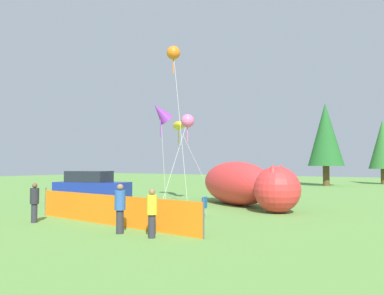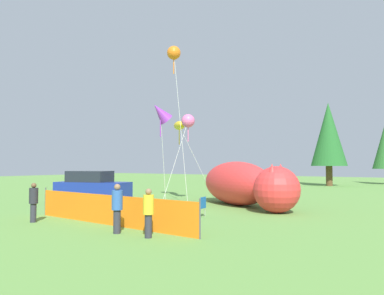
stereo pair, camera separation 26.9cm
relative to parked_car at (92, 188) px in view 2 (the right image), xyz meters
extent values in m
plane|color=#609342|center=(4.78, -0.97, -0.96)|extent=(120.00, 120.00, 0.00)
cube|color=navy|center=(0.05, 0.01, -0.18)|extent=(4.62, 2.69, 1.07)
cube|color=#1E232D|center=(-0.16, -0.04, 0.68)|extent=(2.69, 2.07, 0.64)
cylinder|color=black|center=(1.15, 1.14, -0.67)|extent=(0.64, 0.37, 0.60)
cylinder|color=black|center=(1.55, -0.43, -0.67)|extent=(0.64, 0.37, 0.60)
cylinder|color=black|center=(-1.46, 0.46, -0.67)|extent=(0.64, 0.37, 0.60)
cylinder|color=black|center=(-1.05, -1.11, -0.67)|extent=(0.64, 0.37, 0.60)
cube|color=#1959A5|center=(7.91, -0.83, -0.56)|extent=(0.60, 0.60, 0.03)
cube|color=#1959A5|center=(8.17, -0.80, -0.32)|extent=(0.08, 0.52, 0.49)
cylinder|color=#A5A5AD|center=(7.71, -1.09, -0.76)|extent=(0.02, 0.02, 0.40)
cylinder|color=#A5A5AD|center=(7.66, -0.63, -0.76)|extent=(0.02, 0.02, 0.40)
cylinder|color=#A5A5AD|center=(8.17, -1.04, -0.76)|extent=(0.02, 0.02, 0.40)
cylinder|color=#A5A5AD|center=(8.12, -0.58, -0.76)|extent=(0.02, 0.02, 0.40)
ellipsoid|color=red|center=(7.06, 4.60, 0.29)|extent=(6.87, 5.80, 2.52)
ellipsoid|color=yellow|center=(7.06, 4.60, -0.27)|extent=(4.55, 3.94, 1.13)
sphere|color=red|center=(10.41, 2.32, 0.17)|extent=(2.26, 2.26, 2.26)
cone|color=red|center=(10.41, 2.89, 1.07)|extent=(0.63, 0.63, 0.68)
cone|color=red|center=(10.41, 1.75, 1.07)|extent=(0.63, 0.63, 0.68)
cube|color=orange|center=(6.21, -4.67, -0.39)|extent=(8.96, 0.77, 1.16)
cylinder|color=#4C4C51|center=(1.73, -4.30, -0.33)|extent=(0.05, 0.05, 1.27)
cylinder|color=#4C4C51|center=(10.69, -5.03, -0.33)|extent=(0.05, 0.05, 1.27)
cylinder|color=#2D2D38|center=(7.82, -5.78, -0.57)|extent=(0.25, 0.25, 0.80)
cylinder|color=#2D59A5|center=(7.82, -5.78, 0.17)|extent=(0.37, 0.37, 0.67)
sphere|color=#8C6647|center=(7.82, -5.78, 0.61)|extent=(0.22, 0.22, 0.22)
cylinder|color=#2D2D38|center=(9.20, -5.78, -0.59)|extent=(0.23, 0.23, 0.75)
cylinder|color=yellow|center=(9.20, -5.78, 0.09)|extent=(0.34, 0.34, 0.62)
sphere|color=#8C6647|center=(9.20, -5.78, 0.51)|extent=(0.20, 0.20, 0.20)
cylinder|color=#2D2D38|center=(3.22, -5.90, -0.59)|extent=(0.24, 0.24, 0.76)
cylinder|color=#26262D|center=(3.22, -5.90, 0.11)|extent=(0.35, 0.35, 0.63)
sphere|color=brown|center=(3.22, -5.90, 0.53)|extent=(0.21, 0.21, 0.21)
cylinder|color=silver|center=(4.22, 3.00, 3.62)|extent=(1.23, 0.26, 9.17)
sphere|color=orange|center=(3.62, 3.11, 8.20)|extent=(0.84, 0.84, 0.84)
cylinder|color=orange|center=(3.62, 3.11, 7.50)|extent=(0.06, 0.06, 1.20)
cylinder|color=silver|center=(3.05, 6.58, 1.53)|extent=(1.55, 2.09, 5.00)
ellipsoid|color=yellow|center=(2.29, 5.55, 4.02)|extent=(2.69, 2.65, 0.93)
cylinder|color=yellow|center=(2.29, 5.55, 3.32)|extent=(0.06, 0.06, 1.20)
cylinder|color=silver|center=(4.39, 1.14, 1.60)|extent=(0.51, 1.16, 5.13)
cone|color=purple|center=(4.63, 0.57, 4.16)|extent=(1.26, 1.49, 1.29)
cylinder|color=purple|center=(4.63, 0.57, 3.46)|extent=(0.06, 0.06, 1.20)
cylinder|color=silver|center=(3.68, 3.22, 1.58)|extent=(0.46, 2.13, 5.09)
sphere|color=pink|center=(3.90, 4.27, 4.12)|extent=(0.84, 0.84, 0.84)
cylinder|color=pink|center=(3.90, 4.27, 3.42)|extent=(0.06, 0.06, 1.20)
cylinder|color=brown|center=(6.83, 27.41, 0.13)|extent=(0.70, 0.70, 2.18)
cone|color=#236028|center=(6.83, 27.41, 4.71)|extent=(3.84, 3.84, 6.98)
camera|label=1|loc=(16.82, -15.18, 1.38)|focal=35.00mm
camera|label=2|loc=(17.05, -15.03, 1.38)|focal=35.00mm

